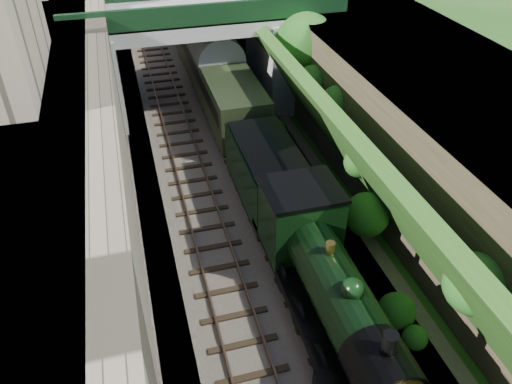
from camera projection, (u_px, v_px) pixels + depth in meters
trackbed at (212, 132)px, 29.91m from camera, size 10.00×90.00×0.20m
retaining_wall at (108, 90)px, 26.72m from camera, size 1.00×90.00×7.00m
street_plateau_left at (39, 97)px, 25.97m from camera, size 6.00×90.00×7.00m
street_plateau_right at (363, 67)px, 30.19m from camera, size 8.00×90.00×6.25m
embankment_slope at (292, 78)px, 29.65m from camera, size 4.21×90.00×6.36m
track_left at (179, 134)px, 29.40m from camera, size 2.50×90.00×0.20m
track_right at (231, 127)px, 30.09m from camera, size 2.50×90.00×0.20m
road_bridge at (211, 43)px, 30.90m from camera, size 16.00×6.40×7.25m
tree at (307, 46)px, 28.86m from camera, size 3.60×3.80×6.60m
locomotive at (328, 284)px, 17.45m from camera, size 3.10×10.22×3.83m
tender at (268, 177)px, 23.35m from camera, size 2.70×6.00×3.05m
coach_front at (213, 68)px, 32.91m from camera, size 2.90×18.00×3.70m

